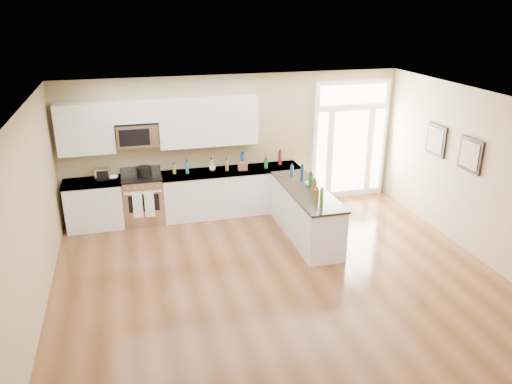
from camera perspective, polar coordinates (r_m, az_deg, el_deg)
ground at (r=7.37m, az=4.79°, el=-13.25°), size 8.00×8.00×0.00m
room_shell at (r=6.57m, az=5.24°, el=-0.83°), size 8.00×8.00×8.00m
back_cabinet_left at (r=10.13m, az=-17.95°, el=-1.50°), size 1.10×0.66×0.94m
back_cabinet_right at (r=10.30m, az=-2.77°, el=-0.09°), size 2.85×0.66×0.94m
peninsula_cabinet at (r=9.29m, az=5.68°, el=-2.60°), size 0.69×2.32×0.94m
upper_cabinet_left at (r=9.83m, az=-18.95°, el=6.84°), size 1.04×0.33×0.95m
upper_cabinet_right at (r=9.93m, az=-5.46°, el=8.01°), size 1.94×0.33×0.95m
upper_cabinet_short at (r=9.74m, az=-13.64°, el=8.93°), size 0.82×0.33×0.40m
microwave at (r=9.80m, az=-13.42°, el=6.38°), size 0.78×0.41×0.42m
entry_door at (r=11.11m, az=10.68°, el=5.84°), size 1.70×0.10×2.60m
wall_art_near at (r=10.00m, az=19.89°, el=5.62°), size 0.05×0.58×0.58m
wall_art_far at (r=9.23m, az=23.30°, el=3.93°), size 0.05×0.58×0.58m
kitchen_range at (r=10.09m, az=-12.75°, el=-0.81°), size 0.78×0.69×1.08m
stockpot at (r=9.89m, az=-12.66°, el=2.32°), size 0.34×0.34×0.22m
toaster_oven at (r=9.96m, az=-17.13°, el=2.01°), size 0.29×0.24×0.23m
cardboard_box at (r=10.09m, az=-1.53°, el=2.98°), size 0.21×0.17×0.16m
bowl_left at (r=9.99m, az=-16.00°, el=1.62°), size 0.20×0.20×0.05m
bowl_peninsula at (r=9.29m, az=6.24°, el=0.93°), size 0.25×0.25×0.06m
cup_counter at (r=10.08m, az=-5.01°, el=2.71°), size 0.16×0.16×0.10m
counter_bottles at (r=9.57m, az=1.39°, el=2.27°), size 2.42×2.45×0.32m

